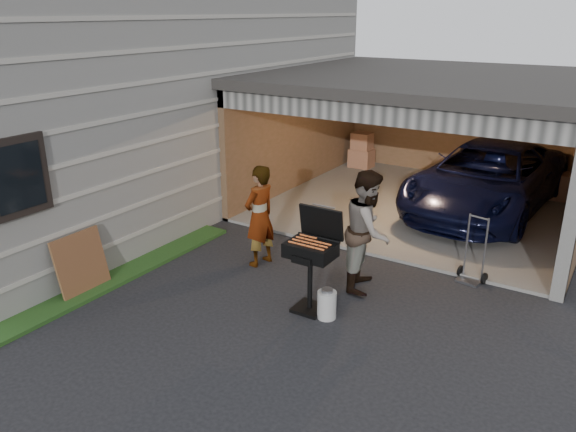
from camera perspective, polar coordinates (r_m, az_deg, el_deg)
name	(u,v)px	position (r m, az deg, el deg)	size (l,w,h in m)	color
ground	(205,332)	(7.87, -8.39, -11.56)	(80.00, 80.00, 0.00)	black
house	(111,73)	(13.88, -17.50, 13.67)	(7.00, 11.00, 5.50)	#474744
groundcover_strip	(37,316)	(8.83, -24.12, -9.29)	(0.50, 8.00, 0.06)	#193814
garage	(435,122)	(12.56, 14.73, 9.25)	(6.80, 6.30, 2.90)	#605E59
minivan	(486,181)	(12.62, 19.50, 3.36)	(2.34, 5.08, 1.41)	black
woman	(260,216)	(9.40, -2.90, 0.00)	(0.64, 0.42, 1.75)	silver
man	(368,230)	(8.66, 8.12, -1.46)	(0.92, 0.72, 1.89)	#3E1C18
bbq_grill	(312,253)	(7.93, 2.43, -3.74)	(0.68, 0.60, 1.51)	black
propane_tank	(327,305)	(8.03, 3.96, -8.98)	(0.27, 0.27, 0.41)	silver
plywood_panel	(81,264)	(9.15, -20.27, -4.58)	(0.04, 0.86, 0.96)	brown
hand_truck	(472,269)	(9.50, 18.16, -5.12)	(0.48, 0.40, 1.10)	slate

